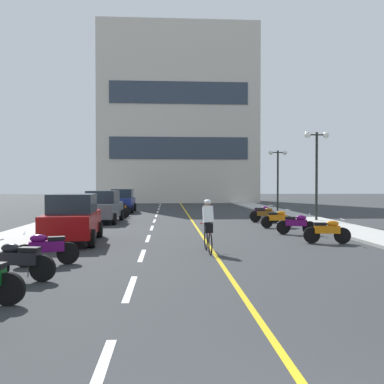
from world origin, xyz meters
The scene contains 33 objects.
ground_plane centered at (0.00, 21.00, 0.00)m, with size 140.00×140.00×0.00m, color #2D3033.
curb_left centered at (-7.20, 24.00, 0.06)m, with size 2.40×72.00×0.12m, color #A8A8A3.
curb_right centered at (7.20, 24.00, 0.06)m, with size 2.40×72.00×0.12m, color #A8A8A3.
lane_dash_0 centered at (-2.00, 2.00, 0.00)m, with size 0.14×2.20×0.01m, color silver.
lane_dash_1 centered at (-2.00, 6.00, 0.00)m, with size 0.14×2.20×0.01m, color silver.
lane_dash_2 centered at (-2.00, 10.00, 0.00)m, with size 0.14×2.20×0.01m, color silver.
lane_dash_3 centered at (-2.00, 14.00, 0.00)m, with size 0.14×2.20×0.01m, color silver.
lane_dash_4 centered at (-2.00, 18.00, 0.00)m, with size 0.14×2.20×0.01m, color silver.
lane_dash_5 centered at (-2.00, 22.00, 0.00)m, with size 0.14×2.20×0.01m, color silver.
lane_dash_6 centered at (-2.00, 26.00, 0.00)m, with size 0.14×2.20×0.01m, color silver.
lane_dash_7 centered at (-2.00, 30.00, 0.00)m, with size 0.14×2.20×0.01m, color silver.
lane_dash_8 centered at (-2.00, 34.00, 0.00)m, with size 0.14×2.20×0.01m, color silver.
lane_dash_9 centered at (-2.00, 38.00, 0.00)m, with size 0.14×2.20×0.01m, color silver.
lane_dash_10 centered at (-2.00, 42.00, 0.00)m, with size 0.14×2.20×0.01m, color silver.
lane_dash_11 centered at (-2.00, 46.00, 0.00)m, with size 0.14×2.20×0.01m, color silver.
centre_line_yellow centered at (0.25, 24.00, 0.00)m, with size 0.12×66.00×0.01m, color gold.
office_building centered at (0.12, 49.87, 10.61)m, with size 18.97×9.87×21.22m.
street_lamp_mid centered at (7.38, 20.70, 3.85)m, with size 1.46×0.36×5.10m.
street_lamp_far centered at (7.36, 29.06, 3.61)m, with size 1.46×0.36×4.73m.
parked_car_near centered at (-4.77, 13.03, 0.92)m, with size 2.15×4.31×1.82m.
parked_car_mid centered at (-4.90, 21.17, 0.92)m, with size 2.02×4.25×1.82m.
parked_car_far centered at (-4.74, 29.90, 0.92)m, with size 1.94×4.21×1.82m.
motorcycle_2 centered at (-4.57, 6.79, 0.47)m, with size 1.69×0.61×0.92m.
motorcycle_3 centered at (-4.47, 8.56, 0.47)m, with size 1.65×0.75×0.92m.
motorcycle_4 centered at (4.66, 12.17, 0.47)m, with size 1.69×0.61×0.92m.
motorcycle_5 centered at (4.37, 14.90, 0.47)m, with size 1.64×0.80×0.92m.
motorcycle_6 centered at (4.29, 17.68, 0.47)m, with size 1.70×0.60×0.92m.
motorcycle_7 centered at (4.36, 20.56, 0.47)m, with size 1.65×0.76×0.92m.
motorcycle_8 centered at (4.53, 21.98, 0.47)m, with size 1.66×0.72×0.92m.
motorcycle_9 centered at (-4.53, 23.99, 0.47)m, with size 1.70×0.60×0.92m.
motorcycle_10 centered at (-4.59, 25.50, 0.47)m, with size 1.70×0.60×0.92m.
motorcycle_11 centered at (-4.69, 27.38, 0.47)m, with size 1.64×0.79×0.92m.
cyclist_rider centered at (0.08, 10.49, 0.89)m, with size 0.42×1.77×1.71m.
Camera 1 is at (-1.22, -2.69, 2.18)m, focal length 38.71 mm.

